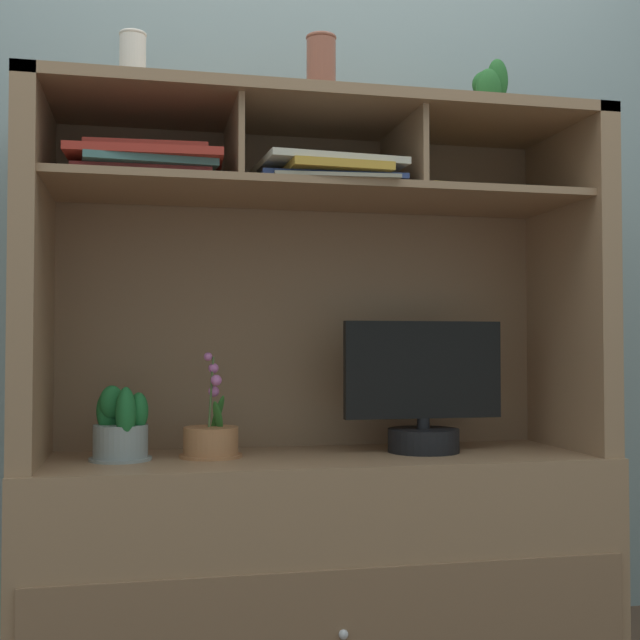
# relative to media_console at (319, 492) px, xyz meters

# --- Properties ---
(back_wall) EXTENTS (6.00, 0.02, 2.80)m
(back_wall) POSITION_rel_media_console_xyz_m (0.00, 0.27, 0.93)
(back_wall) COLOR gray
(back_wall) RESTS_ON ground
(media_console) EXTENTS (1.58, 0.53, 1.54)m
(media_console) POSITION_rel_media_console_xyz_m (0.00, 0.00, 0.00)
(media_console) COLOR #977352
(media_console) RESTS_ON ground
(tv_monitor) EXTENTS (0.46, 0.20, 0.37)m
(tv_monitor) POSITION_rel_media_console_xyz_m (0.30, -0.01, 0.26)
(tv_monitor) COLOR black
(tv_monitor) RESTS_ON media_console
(potted_orchid) EXTENTS (0.17, 0.17, 0.28)m
(potted_orchid) POSITION_rel_media_console_xyz_m (-0.30, 0.01, 0.15)
(potted_orchid) COLOR #AD7146
(potted_orchid) RESTS_ON media_console
(potted_fern) EXTENTS (0.16, 0.16, 0.20)m
(potted_fern) POSITION_rel_media_console_xyz_m (-0.54, -0.00, 0.19)
(potted_fern) COLOR gray
(potted_fern) RESTS_ON media_console
(magazine_stack_left) EXTENTS (0.40, 0.35, 0.06)m
(magazine_stack_left) POSITION_rel_media_console_xyz_m (0.01, -0.07, 0.87)
(magazine_stack_left) COLOR gray
(magazine_stack_left) RESTS_ON media_console
(magazine_stack_centre) EXTENTS (0.40, 0.33, 0.08)m
(magazine_stack_centre) POSITION_rel_media_console_xyz_m (-0.48, -0.06, 0.88)
(magazine_stack_centre) COLOR #B13A38
(magazine_stack_centre) RESTS_ON media_console
(magazine_stack_right) EXTENTS (0.40, 0.32, 0.02)m
(magazine_stack_right) POSITION_rel_media_console_xyz_m (0.47, 0.04, 0.85)
(magazine_stack_right) COLOR slate
(magazine_stack_right) RESTS_ON media_console
(potted_succulent) EXTENTS (0.12, 0.12, 0.18)m
(potted_succulent) POSITION_rel_media_console_xyz_m (0.52, 0.01, 1.15)
(potted_succulent) COLOR #514D49
(potted_succulent) RESTS_ON media_console
(ceramic_vase) EXTENTS (0.07, 0.07, 0.16)m
(ceramic_vase) POSITION_rel_media_console_xyz_m (-0.51, -0.03, 1.16)
(ceramic_vase) COLOR silver
(ceramic_vase) RESTS_ON media_console
(accent_vase) EXTENTS (0.09, 0.09, 0.20)m
(accent_vase) POSITION_rel_media_console_xyz_m (0.00, -0.02, 1.17)
(accent_vase) COLOR brown
(accent_vase) RESTS_ON media_console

